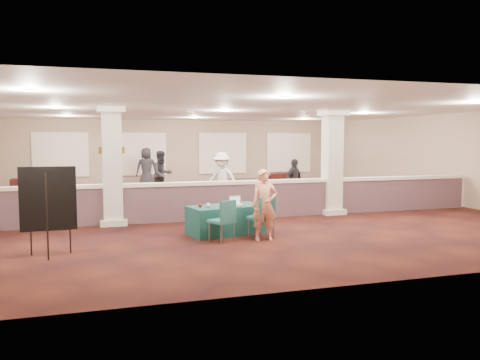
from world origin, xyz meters
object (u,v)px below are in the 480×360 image
object	(u,v)px
near_table	(226,220)
far_table_front_left	(9,203)
easel_board	(48,200)
attendee_c	(294,180)
far_table_back_left	(33,187)
attendee_b	(222,178)
far_table_back_right	(279,181)
attendee_d	(147,169)
attendee_a	(162,174)
far_table_back_center	(245,188)
conf_chair_main	(264,214)
woman	(264,205)
conf_chair_side	(224,217)
far_table_front_center	(155,196)
far_table_front_right	(326,193)

from	to	relation	value
near_table	far_table_front_left	bearing A→B (deg)	127.78
easel_board	attendee_c	size ratio (longest dim) A/B	1.13
far_table_back_left	far_table_front_left	bearing A→B (deg)	-90.00
far_table_back_left	attendee_b	bearing A→B (deg)	-36.33
far_table_back_right	attendee_d	distance (m)	6.12
attendee_a	attendee_d	world-z (taller)	attendee_d
easel_board	far_table_front_left	size ratio (longest dim) A/B	1.01
attendee_c	attendee_d	xyz separation A→B (m)	(-4.85, 5.50, 0.18)
far_table_back_center	attendee_b	xyz separation A→B (m)	(-1.39, -1.69, 0.56)
easel_board	far_table_back_center	world-z (taller)	easel_board
conf_chair_main	woman	size ratio (longest dim) A/B	0.60
conf_chair_side	attendee_a	size ratio (longest dim) A/B	0.52
near_table	far_table_front_center	size ratio (longest dim) A/B	1.10
attendee_c	attendee_d	distance (m)	7.33
attendee_a	attendee_b	distance (m)	3.07
near_table	woman	xyz separation A→B (m)	(0.65, -0.96, 0.47)
conf_chair_main	far_table_front_right	world-z (taller)	conf_chair_main
woman	attendee_d	world-z (taller)	attendee_d
far_table_front_left	near_table	bearing A→B (deg)	-39.68
easel_board	far_table_back_left	bearing A→B (deg)	99.27
conf_chair_main	attendee_a	distance (m)	8.45
near_table	far_table_back_right	bearing A→B (deg)	49.18
attendee_a	far_table_front_left	bearing A→B (deg)	-173.66
far_table_front_left	attendee_b	world-z (taller)	attendee_b
far_table_front_left	attendee_b	distance (m)	6.83
conf_chair_main	far_table_back_center	xyz separation A→B (m)	(1.90, 7.54, -0.22)
conf_chair_side	attendee_c	bearing A→B (deg)	26.99
conf_chair_main	near_table	bearing A→B (deg)	108.62
conf_chair_main	far_table_front_left	size ratio (longest dim) A/B	0.56
attendee_b	far_table_back_center	bearing A→B (deg)	91.32
near_table	attendee_d	size ratio (longest dim) A/B	0.93
conf_chair_main	attendee_b	distance (m)	5.88
far_table_front_right	far_table_front_left	bearing A→B (deg)	175.39
attendee_b	far_table_front_left	bearing A→B (deg)	-136.19
easel_board	far_table_front_left	world-z (taller)	easel_board
far_table_back_right	far_table_front_right	bearing A→B (deg)	-94.50
easel_board	attendee_b	world-z (taller)	attendee_b
far_table_front_left	far_table_front_right	bearing A→B (deg)	-4.61
near_table	attendee_a	distance (m)	7.56
near_table	attendee_b	bearing A→B (deg)	64.08
conf_chair_main	far_table_back_center	world-z (taller)	conf_chair_main
conf_chair_main	attendee_c	size ratio (longest dim) A/B	0.62
conf_chair_side	far_table_back_right	distance (m)	11.68
conf_chair_main	far_table_back_right	world-z (taller)	conf_chair_main
easel_board	far_table_back_center	bearing A→B (deg)	51.39
easel_board	conf_chair_main	bearing A→B (deg)	5.40
near_table	far_table_back_center	bearing A→B (deg)	56.45
conf_chair_side	far_table_back_right	size ratio (longest dim) A/B	0.53
easel_board	far_table_front_center	distance (m)	7.26
far_table_back_left	attendee_a	size ratio (longest dim) A/B	0.90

